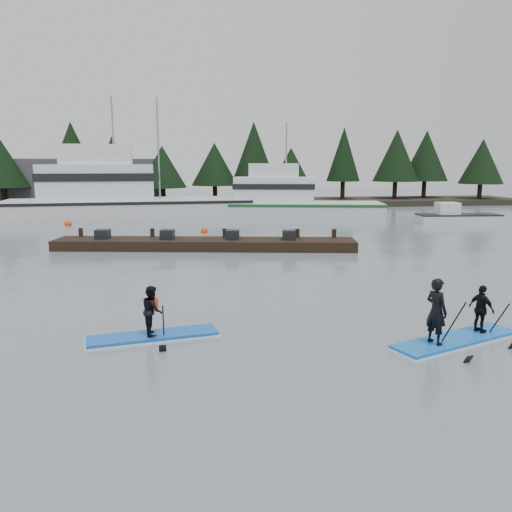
{
  "coord_description": "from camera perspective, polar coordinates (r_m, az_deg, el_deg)",
  "views": [
    {
      "loc": [
        -2.59,
        -12.2,
        4.52
      ],
      "look_at": [
        0.0,
        6.0,
        1.1
      ],
      "focal_mm": 35.0,
      "sensor_mm": 36.0,
      "label": 1
    }
  ],
  "objects": [
    {
      "name": "ground",
      "position": [
        13.27,
        3.7,
        -9.4
      ],
      "size": [
        160.0,
        160.0,
        0.0
      ],
      "primitive_type": "plane",
      "color": "slate",
      "rests_on": "ground"
    },
    {
      "name": "far_shore",
      "position": [
        54.43,
        -5.37,
        6.04
      ],
      "size": [
        70.0,
        8.0,
        0.6
      ],
      "primitive_type": "cube",
      "color": "#2D281E",
      "rests_on": "ground"
    },
    {
      "name": "treeline",
      "position": [
        54.45,
        -5.37,
        5.72
      ],
      "size": [
        60.0,
        4.0,
        8.0
      ],
      "primitive_type": null,
      "color": "black",
      "rests_on": "ground"
    },
    {
      "name": "waterfront_building",
      "position": [
        57.39,
        -19.75,
        7.9
      ],
      "size": [
        18.0,
        6.0,
        5.0
      ],
      "primitive_type": "cube",
      "color": "#4C4C51",
      "rests_on": "ground"
    },
    {
      "name": "fishing_boat_large",
      "position": [
        44.43,
        -15.14,
        5.46
      ],
      "size": [
        20.72,
        6.92,
        11.21
      ],
      "rotation": [
        0.0,
        0.0,
        0.06
      ],
      "color": "silver",
      "rests_on": "ground"
    },
    {
      "name": "fishing_boat_medium",
      "position": [
        43.93,
        3.82,
        5.44
      ],
      "size": [
        15.66,
        7.13,
        8.91
      ],
      "rotation": [
        0.0,
        0.0,
        -0.19
      ],
      "color": "silver",
      "rests_on": "ground"
    },
    {
      "name": "skiff",
      "position": [
        41.16,
        22.12,
        3.95
      ],
      "size": [
        6.25,
        2.33,
        0.71
      ],
      "primitive_type": "cube",
      "rotation": [
        0.0,
        0.0,
        -0.08
      ],
      "color": "silver",
      "rests_on": "ground"
    },
    {
      "name": "floating_dock",
      "position": [
        26.86,
        -5.88,
        1.37
      ],
      "size": [
        16.15,
        4.83,
        0.53
      ],
      "primitive_type": "cube",
      "rotation": [
        0.0,
        0.0,
        -0.17
      ],
      "color": "black",
      "rests_on": "ground"
    },
    {
      "name": "buoy_b",
      "position": [
        33.31,
        -5.93,
        2.68
      ],
      "size": [
        0.48,
        0.48,
        0.48
      ],
      "primitive_type": "sphere",
      "color": "#FF470C",
      "rests_on": "ground"
    },
    {
      "name": "buoy_a",
      "position": [
        39.43,
        -20.67,
        3.27
      ],
      "size": [
        0.53,
        0.53,
        0.53
      ],
      "primitive_type": "sphere",
      "color": "#FF470C",
      "rests_on": "ground"
    },
    {
      "name": "buoy_c",
      "position": [
        40.98,
        18.34,
        3.66
      ],
      "size": [
        0.64,
        0.64,
        0.64
      ],
      "primitive_type": "sphere",
      "color": "#FF470C",
      "rests_on": "ground"
    },
    {
      "name": "paddleboard_solo",
      "position": [
        13.36,
        -11.73,
        -7.38
      ],
      "size": [
        3.44,
        1.4,
        1.86
      ],
      "rotation": [
        0.0,
        0.0,
        0.18
      ],
      "color": "blue",
      "rests_on": "ground"
    },
    {
      "name": "paddleboard_duo",
      "position": [
        13.73,
        21.9,
        -7.03
      ],
      "size": [
        3.85,
        2.18,
        2.23
      ],
      "rotation": [
        0.0,
        0.0,
        0.36
      ],
      "color": "blue",
      "rests_on": "ground"
    }
  ]
}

